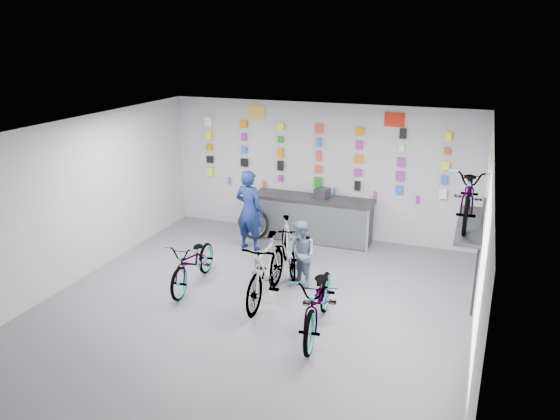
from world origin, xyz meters
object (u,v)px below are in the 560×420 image
at_px(bike_center, 266,270).
at_px(bike_left, 193,262).
at_px(customer, 301,255).
at_px(bike_service, 288,246).
at_px(clerk, 249,210).
at_px(counter, 312,219).
at_px(bike_right, 319,300).

bearing_deg(bike_center, bike_left, 173.97).
bearing_deg(customer, bike_service, 162.98).
bearing_deg(bike_left, bike_center, -7.87).
bearing_deg(bike_left, clerk, 78.66).
bearing_deg(bike_left, counter, 61.10).
height_order(counter, clerk, clerk).
height_order(counter, customer, customer).
bearing_deg(customer, bike_left, -125.37).
xyz_separation_m(counter, bike_right, (1.27, -3.73, 0.04)).
bearing_deg(bike_service, bike_left, -166.55).
bearing_deg(bike_right, bike_left, 157.41).
xyz_separation_m(bike_left, clerk, (0.24, 2.01, 0.40)).
bearing_deg(bike_service, bike_center, -115.17).
height_order(bike_center, bike_right, bike_center).
height_order(bike_center, clerk, clerk).
relative_size(bike_center, bike_service, 1.12).
bearing_deg(bike_right, customer, 112.23).
relative_size(bike_center, bike_right, 0.95).
bearing_deg(bike_right, counter, 102.34).
relative_size(counter, bike_center, 1.41).
bearing_deg(bike_center, customer, 58.80).
bearing_deg(customer, bike_right, -25.84).
distance_m(counter, bike_service, 1.75).
relative_size(bike_center, clerk, 1.11).
relative_size(bike_left, bike_service, 1.03).
xyz_separation_m(counter, customer, (0.50, -2.33, 0.14)).
xyz_separation_m(bike_center, clerk, (-1.22, 2.10, 0.29)).
bearing_deg(bike_center, clerk, 117.33).
distance_m(clerk, customer, 2.13).
distance_m(bike_left, bike_service, 1.85).
height_order(counter, bike_center, bike_center).
relative_size(bike_left, bike_center, 0.92).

